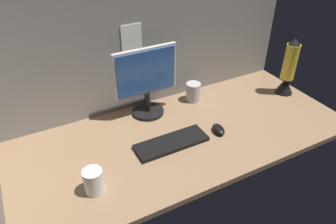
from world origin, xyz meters
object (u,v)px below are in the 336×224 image
at_px(monitor, 146,80).
at_px(mug_ceramic_white, 94,181).
at_px(mug_steel, 193,92).
at_px(lava_lamp, 288,71).
at_px(keyboard, 171,143).
at_px(mouse, 219,129).

distance_m(monitor, mug_ceramic_white, 0.64).
distance_m(mug_steel, lava_lamp, 0.59).
bearing_deg(mug_ceramic_white, mug_steel, 29.78).
height_order(keyboard, mug_ceramic_white, mug_ceramic_white).
bearing_deg(keyboard, mug_ceramic_white, -164.92).
relative_size(mouse, mug_ceramic_white, 0.85).
height_order(monitor, lava_lamp, monitor).
xyz_separation_m(mouse, mug_ceramic_white, (-0.69, -0.09, 0.04)).
bearing_deg(mug_ceramic_white, mouse, 7.44).
bearing_deg(mug_steel, monitor, 178.52).
relative_size(monitor, mouse, 4.06).
height_order(mug_ceramic_white, lava_lamp, lava_lamp).
distance_m(monitor, mug_steel, 0.34).
xyz_separation_m(mug_ceramic_white, lava_lamp, (1.30, 0.24, 0.09)).
relative_size(keyboard, mug_ceramic_white, 3.28).
xyz_separation_m(monitor, mouse, (0.25, -0.34, -0.19)).
bearing_deg(monitor, keyboard, -92.88).
bearing_deg(keyboard, lava_lamp, 7.64).
distance_m(mouse, mug_steel, 0.34).
xyz_separation_m(monitor, lava_lamp, (0.85, -0.20, -0.06)).
distance_m(mouse, lava_lamp, 0.63).
xyz_separation_m(keyboard, lava_lamp, (0.87, 0.12, 0.14)).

